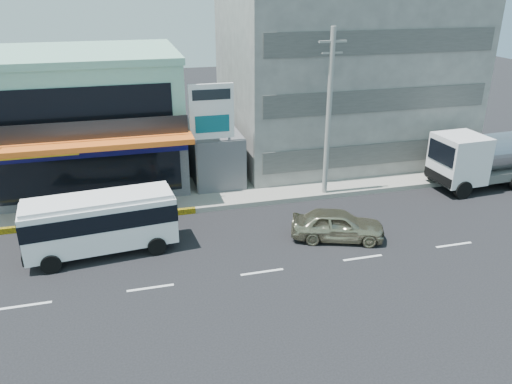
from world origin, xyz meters
TOP-DOWN VIEW (x-y plane):
  - ground at (0.00, 0.00)m, footprint 120.00×120.00m
  - sidewalk at (5.00, 9.50)m, footprint 70.00×5.00m
  - shop_building at (-8.00, 13.95)m, footprint 12.40×11.70m
  - concrete_building at (10.00, 15.00)m, footprint 16.00×12.00m
  - gap_structure at (0.00, 12.00)m, footprint 3.00×6.00m
  - satellite_dish at (0.00, 11.00)m, footprint 1.50×1.50m
  - billboard at (-0.50, 9.20)m, footprint 2.60×0.18m
  - utility_pole_near at (6.00, 7.40)m, footprint 1.60×0.30m
  - minibus at (-6.95, 3.72)m, footprint 7.19×3.01m
  - sedan at (4.57, 2.12)m, footprint 5.05×3.34m
  - tanker_truck at (17.18, 6.48)m, footprint 9.18×3.35m
  - motorcycle_rider at (-4.00, 6.80)m, footprint 1.68×1.11m

SIDE VIEW (x-z plane):
  - ground at x=0.00m, z-range 0.00..0.00m
  - sidewalk at x=5.00m, z-range 0.00..0.30m
  - motorcycle_rider at x=-4.00m, z-range -0.35..1.69m
  - sedan at x=4.57m, z-range 0.00..1.60m
  - gap_structure at x=0.00m, z-range 0.00..3.50m
  - minibus at x=-6.95m, z-range 0.28..3.22m
  - tanker_truck at x=17.18m, z-range 0.13..3.70m
  - satellite_dish at x=0.00m, z-range 3.50..3.65m
  - shop_building at x=-8.00m, z-range 0.00..8.00m
  - billboard at x=-0.50m, z-range 1.48..8.38m
  - utility_pole_near at x=6.00m, z-range 0.15..10.15m
  - concrete_building at x=10.00m, z-range 0.00..14.00m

